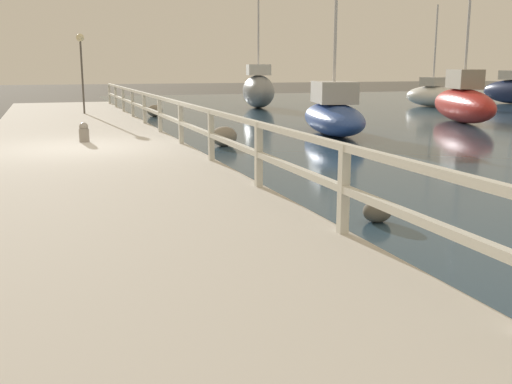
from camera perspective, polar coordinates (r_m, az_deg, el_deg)
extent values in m
plane|color=#4C473D|center=(13.81, -15.89, 3.00)|extent=(120.00, 120.00, 0.00)
cube|color=beige|center=(13.79, -15.92, 3.55)|extent=(4.52, 36.00, 0.27)
cube|color=silver|center=(6.38, 8.35, 0.30)|extent=(0.10, 0.10, 0.96)
cube|color=silver|center=(8.83, 0.25, 3.62)|extent=(0.10, 0.10, 0.96)
cube|color=silver|center=(11.39, -4.29, 5.44)|extent=(0.10, 0.10, 0.96)
cube|color=silver|center=(14.00, -7.17, 6.57)|extent=(0.10, 0.10, 0.96)
cube|color=silver|center=(16.64, -9.15, 7.34)|extent=(0.10, 0.10, 0.96)
cube|color=silver|center=(19.30, -10.58, 7.89)|extent=(0.10, 0.10, 0.96)
cube|color=silver|center=(21.97, -11.68, 8.30)|extent=(0.10, 0.10, 0.96)
cube|color=silver|center=(24.64, -12.53, 8.63)|extent=(0.10, 0.10, 0.96)
cube|color=silver|center=(27.32, -13.22, 8.88)|extent=(0.10, 0.10, 0.96)
cube|color=silver|center=(30.01, -13.79, 9.09)|extent=(0.10, 0.10, 0.96)
cube|color=silver|center=(13.97, -7.22, 8.38)|extent=(0.09, 32.50, 0.08)
cube|color=silver|center=(14.00, -7.17, 6.57)|extent=(0.09, 32.50, 0.08)
ellipsoid|color=gray|center=(15.52, -3.06, 5.31)|extent=(0.68, 0.61, 0.51)
ellipsoid|color=#666056|center=(8.05, 11.47, -1.83)|extent=(0.39, 0.35, 0.29)
ellipsoid|color=gray|center=(25.30, -9.62, 7.66)|extent=(0.64, 0.58, 0.48)
cylinder|color=gray|center=(14.78, -16.05, 5.22)|extent=(0.23, 0.23, 0.32)
sphere|color=gray|center=(14.76, -16.09, 5.99)|extent=(0.21, 0.21, 0.21)
cylinder|color=#514C47|center=(23.85, -16.20, 10.39)|extent=(0.07, 0.07, 2.66)
sphere|color=beige|center=(23.87, -16.41, 13.93)|extent=(0.30, 0.30, 0.30)
ellipsoid|color=#2D4C9E|center=(18.31, 7.36, 6.94)|extent=(2.75, 5.20, 0.95)
cube|color=beige|center=(18.26, 7.43, 9.41)|extent=(1.53, 2.15, 0.63)
ellipsoid|color=white|center=(32.48, 16.46, 8.74)|extent=(2.41, 3.44, 1.04)
cube|color=beige|center=(32.45, 16.53, 10.05)|extent=(1.31, 1.22, 0.45)
cylinder|color=silver|center=(32.46, 16.72, 13.19)|extent=(0.09, 0.09, 4.02)
ellipsoid|color=gray|center=(30.17, 0.23, 9.55)|extent=(2.40, 4.21, 1.60)
cube|color=silver|center=(30.14, 0.23, 11.56)|extent=(1.43, 1.88, 0.52)
cylinder|color=silver|center=(30.18, 0.23, 14.75)|extent=(0.09, 0.09, 3.88)
ellipsoid|color=red|center=(23.50, 19.09, 7.80)|extent=(2.88, 5.55, 1.23)
cube|color=#9E937F|center=(23.46, 19.25, 10.13)|extent=(1.35, 1.87, 0.69)
cylinder|color=silver|center=(23.52, 19.62, 15.42)|extent=(0.09, 0.09, 5.04)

